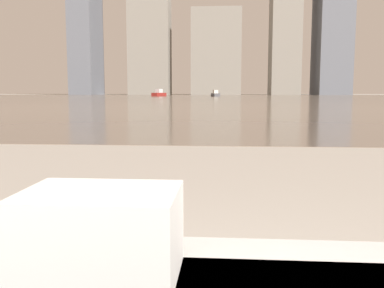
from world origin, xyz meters
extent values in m
cube|color=white|center=(-0.06, 0.87, 0.57)|extent=(0.28, 0.21, 0.04)
cube|color=white|center=(-0.06, 0.87, 0.61)|extent=(0.28, 0.21, 0.04)
cube|color=white|center=(-0.06, 0.87, 0.65)|extent=(0.28, 0.21, 0.04)
cube|color=white|center=(-0.06, 0.87, 0.69)|extent=(0.28, 0.21, 0.04)
cube|color=gray|center=(0.00, 62.00, 0.01)|extent=(180.00, 110.00, 0.01)
cube|color=maroon|center=(-12.61, 81.99, 0.33)|extent=(2.49, 3.85, 0.64)
cube|color=silver|center=(-12.61, 81.99, 1.01)|extent=(1.34, 1.60, 0.73)
cube|color=#4C4C51|center=(-1.70, 79.35, 0.28)|extent=(1.78, 3.24, 0.54)
cube|color=silver|center=(-1.70, 79.35, 0.86)|extent=(1.03, 1.31, 0.62)
cube|color=gray|center=(-20.63, 118.00, 24.46)|extent=(11.11, 7.39, 48.93)
cube|color=gray|center=(-2.38, 118.00, 11.15)|extent=(12.98, 13.63, 22.29)
cube|color=slate|center=(28.05, 118.00, 22.23)|extent=(8.28, 13.11, 44.47)
camera|label=1|loc=(0.16, 0.13, 0.88)|focal=40.00mm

